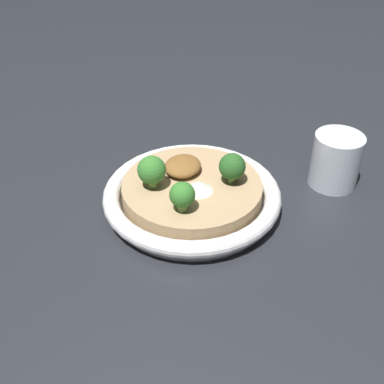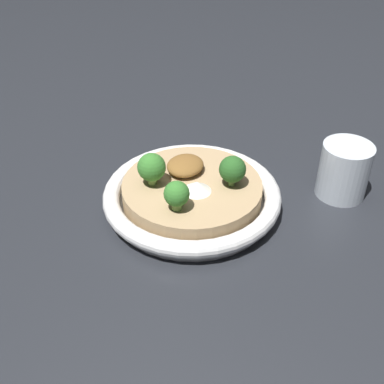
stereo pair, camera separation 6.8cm
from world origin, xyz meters
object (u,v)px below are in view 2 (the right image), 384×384
object	(u,v)px
risotto_bowl	(192,195)
drinking_glass	(344,170)
broccoli_front	(152,168)
broccoli_back	(232,170)
broccoli_back_right	(177,194)

from	to	relation	value
risotto_bowl	drinking_glass	distance (m)	0.22
broccoli_front	broccoli_back	bearing A→B (deg)	118.95
risotto_bowl	broccoli_back_right	distance (m)	0.07
broccoli_back	broccoli_front	bearing A→B (deg)	-61.05
risotto_bowl	broccoli_back	bearing A→B (deg)	116.24
broccoli_back	drinking_glass	bearing A→B (deg)	132.38
risotto_bowl	drinking_glass	world-z (taller)	drinking_glass
broccoli_front	broccoli_back_right	xyz separation A→B (m)	(0.03, 0.06, -0.00)
risotto_bowl	broccoli_front	bearing A→B (deg)	-58.34
risotto_bowl	broccoli_back_right	xyz separation A→B (m)	(0.06, 0.01, 0.04)
broccoli_front	drinking_glass	distance (m)	0.28
broccoli_front	drinking_glass	size ratio (longest dim) A/B	0.58
risotto_bowl	drinking_glass	xyz separation A→B (m)	(-0.14, 0.17, 0.02)
broccoli_front	drinking_glass	world-z (taller)	broccoli_front
risotto_bowl	broccoli_front	size ratio (longest dim) A/B	5.36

